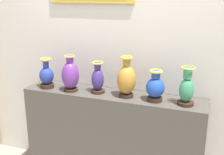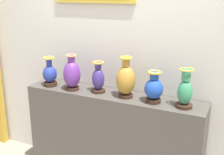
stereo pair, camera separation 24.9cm
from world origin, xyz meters
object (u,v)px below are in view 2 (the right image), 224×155
at_px(vase_cobalt, 50,74).
at_px(vase_ochre, 126,80).
at_px(vase_violet, 72,74).
at_px(vase_indigo, 98,79).
at_px(vase_jade, 185,91).
at_px(vase_sapphire, 154,89).

distance_m(vase_cobalt, vase_ochre, 0.88).
distance_m(vase_violet, vase_ochre, 0.59).
distance_m(vase_indigo, vase_jade, 0.88).
distance_m(vase_cobalt, vase_violet, 0.29).
distance_m(vase_cobalt, vase_jade, 1.45).
bearing_deg(vase_violet, vase_cobalt, 179.52).
relative_size(vase_cobalt, vase_jade, 0.91).
bearing_deg(vase_ochre, vase_cobalt, -177.79).
xyz_separation_m(vase_indigo, vase_sapphire, (0.60, -0.03, -0.01)).
xyz_separation_m(vase_cobalt, vase_sapphire, (1.17, 0.01, 0.00)).
relative_size(vase_cobalt, vase_indigo, 1.01).
bearing_deg(vase_jade, vase_cobalt, -179.26).
relative_size(vase_cobalt, vase_sapphire, 1.07).
xyz_separation_m(vase_violet, vase_sapphire, (0.88, 0.02, -0.03)).
bearing_deg(vase_jade, vase_ochre, 178.48).
relative_size(vase_sapphire, vase_jade, 0.85).
distance_m(vase_cobalt, vase_indigo, 0.57).
xyz_separation_m(vase_cobalt, vase_ochre, (0.88, 0.03, 0.04)).
relative_size(vase_indigo, vase_ochre, 0.80).
height_order(vase_cobalt, vase_ochre, vase_ochre).
bearing_deg(vase_ochre, vase_sapphire, -3.76).
relative_size(vase_violet, vase_sapphire, 1.24).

